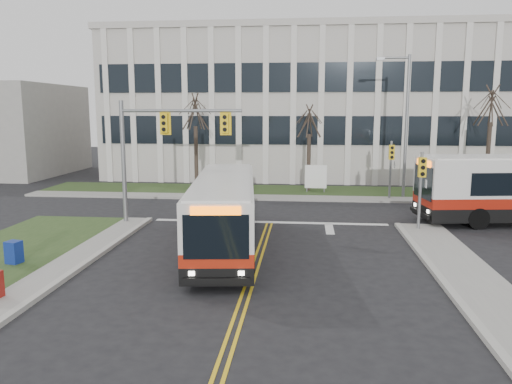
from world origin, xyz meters
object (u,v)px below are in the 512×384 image
object	(u,v)px
streetlight	(404,119)
bus_main	(224,214)
directory_sign	(316,177)
newspaper_box_blue	(14,254)

from	to	relation	value
streetlight	bus_main	size ratio (longest dim) A/B	0.84
streetlight	directory_sign	world-z (taller)	streetlight
bus_main	streetlight	bearing A→B (deg)	47.03
directory_sign	newspaper_box_blue	distance (m)	20.95
directory_sign	bus_main	distance (m)	14.86
bus_main	newspaper_box_blue	world-z (taller)	bus_main
newspaper_box_blue	bus_main	bearing A→B (deg)	36.75
bus_main	directory_sign	bearing A→B (deg)	67.61
newspaper_box_blue	streetlight	bearing A→B (deg)	56.66
streetlight	newspaper_box_blue	xyz separation A→B (m)	(-16.92, -16.27, -4.72)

